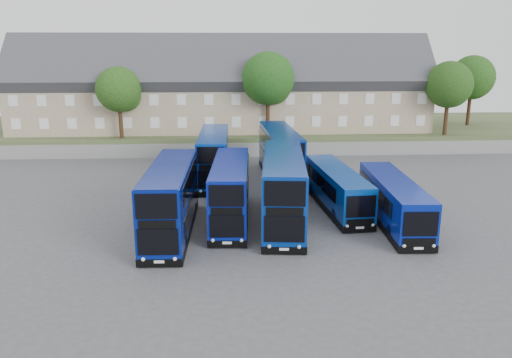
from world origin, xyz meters
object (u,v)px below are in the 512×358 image
(dd_front_left, at_px, (171,201))
(tree_mid, at_px, (269,81))
(dd_front_mid, at_px, (231,192))
(tree_far, at_px, (473,79))
(coach_east_a, at_px, (337,189))
(tree_west, at_px, (120,91))
(tree_east, at_px, (450,86))

(dd_front_left, distance_m, tree_mid, 26.60)
(dd_front_mid, bearing_deg, tree_far, 46.61)
(coach_east_a, distance_m, tree_west, 28.14)
(dd_front_mid, distance_m, coach_east_a, 8.17)
(dd_front_left, height_order, coach_east_a, dd_front_left)
(dd_front_left, bearing_deg, tree_far, 43.49)
(tree_far, bearing_deg, tree_east, -130.60)
(dd_front_mid, height_order, tree_far, tree_far)
(dd_front_left, xyz_separation_m, tree_east, (28.29, 24.07, 5.25))
(dd_front_mid, bearing_deg, coach_east_a, 19.45)
(tree_east, height_order, tree_far, tree_far)
(tree_west, xyz_separation_m, tree_mid, (16.00, 0.50, 1.02))
(dd_front_mid, distance_m, tree_far, 42.42)
(dd_front_left, bearing_deg, tree_east, 41.70)
(tree_mid, bearing_deg, tree_east, -1.43)
(tree_far, bearing_deg, dd_front_mid, -136.48)
(tree_west, distance_m, tree_mid, 16.04)
(dd_front_left, bearing_deg, tree_west, 109.08)
(tree_mid, height_order, tree_east, tree_mid)
(tree_mid, bearing_deg, tree_far, 14.04)
(tree_mid, bearing_deg, tree_west, -178.21)
(tree_east, bearing_deg, dd_front_mid, -138.12)
(dd_front_mid, relative_size, tree_east, 1.27)
(coach_east_a, distance_m, tree_far, 35.55)
(dd_front_left, distance_m, coach_east_a, 12.45)
(tree_west, xyz_separation_m, tree_east, (36.00, 0.00, 0.34))
(dd_front_mid, xyz_separation_m, tree_west, (-11.52, 21.95, 5.05))
(coach_east_a, relative_size, tree_mid, 1.18)
(dd_front_left, height_order, dd_front_mid, dd_front_left)
(tree_west, bearing_deg, tree_east, 0.00)
(coach_east_a, relative_size, tree_far, 1.25)
(tree_west, bearing_deg, tree_mid, 1.79)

